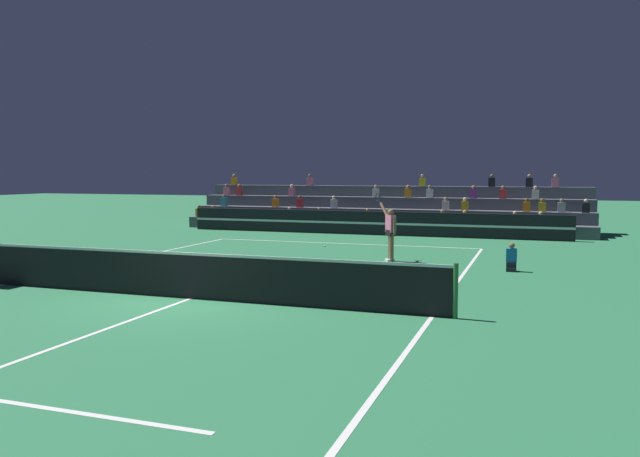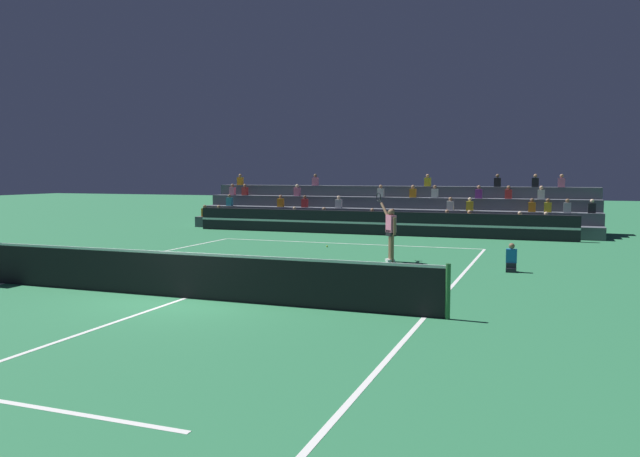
# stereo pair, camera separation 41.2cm
# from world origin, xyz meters

# --- Properties ---
(ground_plane) EXTENTS (120.00, 120.00, 0.00)m
(ground_plane) POSITION_xyz_m (0.00, 0.00, 0.00)
(ground_plane) COLOR #2D7A4C
(court_lines) EXTENTS (11.10, 23.90, 0.01)m
(court_lines) POSITION_xyz_m (0.00, 0.00, 0.00)
(court_lines) COLOR white
(court_lines) RESTS_ON ground
(tennis_net) EXTENTS (12.00, 0.10, 1.10)m
(tennis_net) POSITION_xyz_m (0.00, 0.00, 0.54)
(tennis_net) COLOR #2D6B38
(tennis_net) RESTS_ON ground
(sponsor_banner_wall) EXTENTS (18.00, 0.26, 1.10)m
(sponsor_banner_wall) POSITION_xyz_m (0.00, 15.85, 0.55)
(sponsor_banner_wall) COLOR black
(sponsor_banner_wall) RESTS_ON ground
(bleacher_stand) EXTENTS (20.07, 3.80, 2.83)m
(bleacher_stand) POSITION_xyz_m (0.01, 19.02, 0.83)
(bleacher_stand) COLOR #4C515B
(bleacher_stand) RESTS_ON ground
(ball_kid_courtside) EXTENTS (0.30, 0.36, 0.84)m
(ball_kid_courtside) POSITION_xyz_m (6.76, 6.59, 0.33)
(ball_kid_courtside) COLOR black
(ball_kid_courtside) RESTS_ON ground
(tennis_player) EXTENTS (0.95, 1.05, 2.28)m
(tennis_player) POSITION_xyz_m (2.96, 7.42, 0.98)
(tennis_player) COLOR brown
(tennis_player) RESTS_ON ground
(tennis_ball) EXTENTS (0.07, 0.07, 0.07)m
(tennis_ball) POSITION_xyz_m (-0.32, 10.51, 0.03)
(tennis_ball) COLOR #C6DB33
(tennis_ball) RESTS_ON ground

